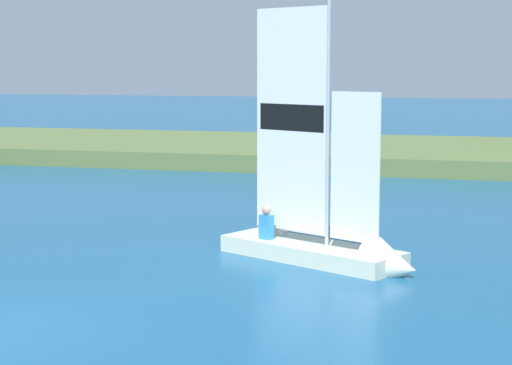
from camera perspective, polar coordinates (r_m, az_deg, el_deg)
The scene contains 2 objects.
shore_bank at distance 38.64m, azimuth 3.39°, elevation 2.08°, with size 80.00×11.32×0.69m, color #5B703D.
sailboat at distance 18.13m, azimuth 5.40°, elevation -3.85°, with size 4.69×3.21×6.60m.
Camera 1 is at (7.43, -11.29, 4.13)m, focal length 61.03 mm.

